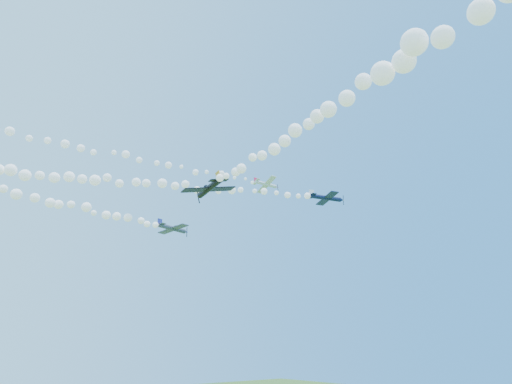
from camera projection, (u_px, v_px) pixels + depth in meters
plane_white at (266, 184)px, 103.53m from camera, size 6.83×7.01×2.57m
smoke_trail_white at (64, 144)px, 82.10m from camera, size 85.75×16.13×2.92m
plane_navy at (327, 198)px, 89.75m from camera, size 7.80×8.27×2.81m
smoke_trail_navy at (95, 179)px, 79.01m from camera, size 79.51×38.47×3.10m
plane_grey at (173, 228)px, 87.42m from camera, size 7.80×8.25×2.49m
plane_black at (209, 188)px, 64.32m from camera, size 8.45×8.09×2.81m
smoke_trail_black at (380, 74)px, 36.64m from camera, size 11.28×63.16×3.24m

